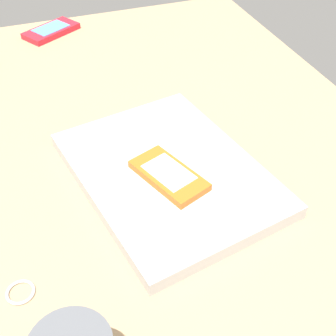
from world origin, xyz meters
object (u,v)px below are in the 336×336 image
cell_phone_on_laptop (168,174)px  key_ring (20,292)px  laptop_closed (168,173)px  cell_phone_on_desk (51,31)px

cell_phone_on_laptop → key_ring: (-9.90, 20.55, -2.42)cm
laptop_closed → key_ring: (-11.65, 21.16, -0.84)cm
cell_phone_on_laptop → key_ring: cell_phone_on_laptop is taller
laptop_closed → cell_phone_on_laptop: (-1.74, 0.62, 1.58)cm
laptop_closed → cell_phone_on_laptop: cell_phone_on_laptop is taller
key_ring → cell_phone_on_laptop: bearing=-64.3°
cell_phone_on_desk → key_ring: bearing=168.0°
cell_phone_on_laptop → key_ring: 22.94cm
laptop_closed → cell_phone_on_laptop: size_ratio=2.55×
cell_phone_on_laptop → key_ring: bearing=115.7°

